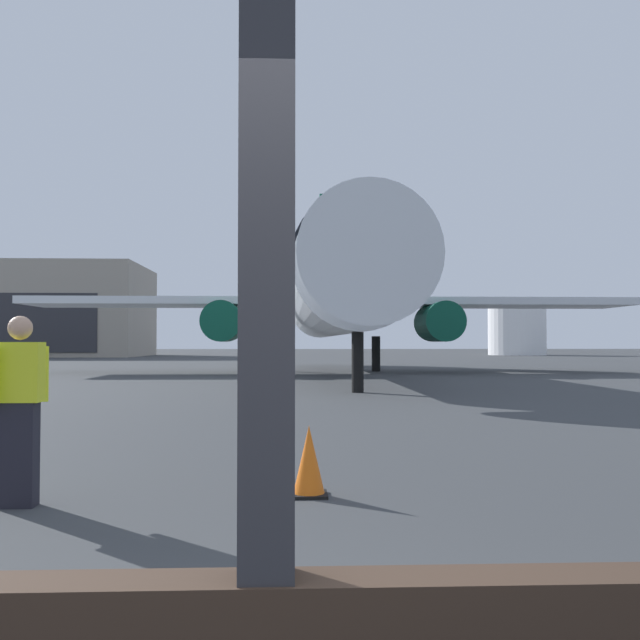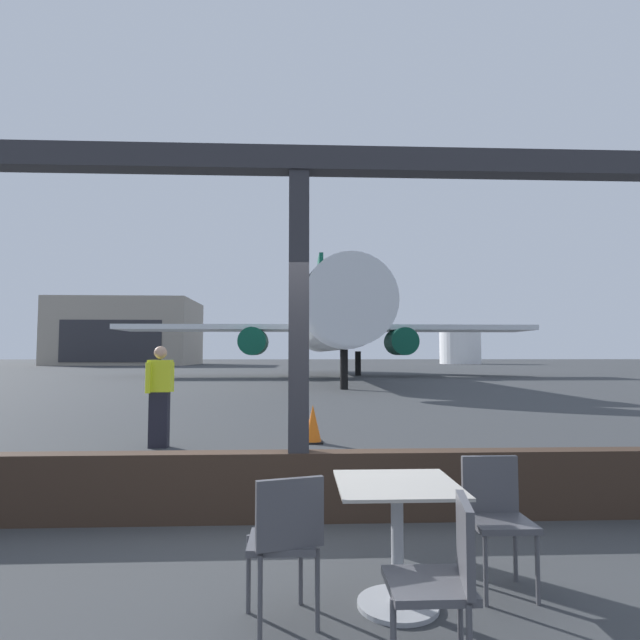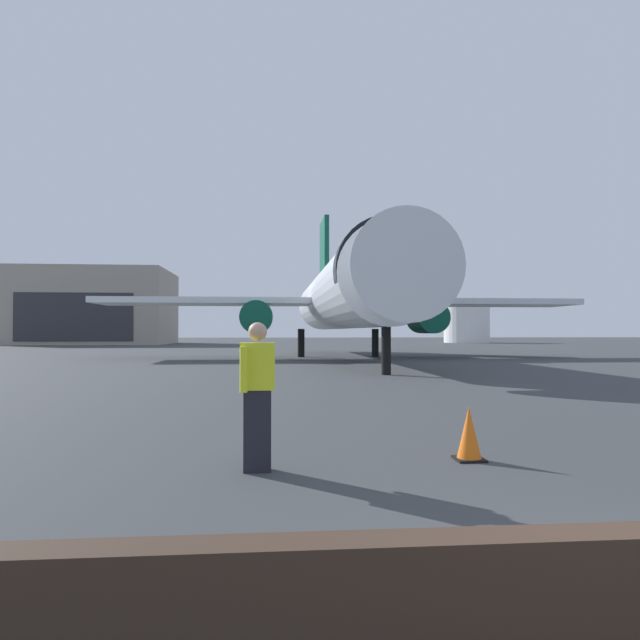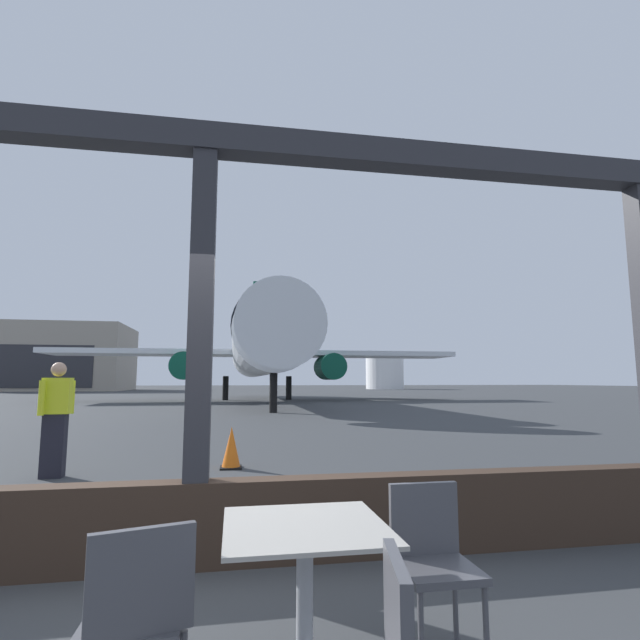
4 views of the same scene
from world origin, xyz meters
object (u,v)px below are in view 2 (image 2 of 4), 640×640
(cafe_chair_window_right, at_px, (444,572))
(distant_hangar, at_px, (128,333))
(cafe_chair_aisle_left, at_px, (285,534))
(fuel_storage_tank, at_px, (460,347))
(dining_table, at_px, (397,535))
(airplane, at_px, (329,322))
(ground_crew_worker, at_px, (160,395))
(traffic_cone, at_px, (313,425))
(cafe_chair_window_left, at_px, (496,509))

(cafe_chair_window_right, distance_m, distant_hangar, 80.72)
(cafe_chair_window_right, distance_m, cafe_chair_aisle_left, 0.97)
(fuel_storage_tank, bearing_deg, cafe_chair_aisle_left, -108.38)
(dining_table, xyz_separation_m, airplane, (1.46, 31.58, 3.31))
(cafe_chair_window_right, relative_size, distant_hangar, 0.05)
(ground_crew_worker, bearing_deg, traffic_cone, 7.15)
(ground_crew_worker, bearing_deg, cafe_chair_aisle_left, -68.76)
(dining_table, xyz_separation_m, fuel_storage_tank, (25.81, 79.57, 2.33))
(traffic_cone, bearing_deg, cafe_chair_window_right, -86.32)
(airplane, relative_size, distant_hangar, 1.54)
(fuel_storage_tank, bearing_deg, dining_table, -107.97)
(dining_table, xyz_separation_m, distant_hangar, (-26.16, 75.42, 4.38))
(cafe_chair_window_left, height_order, airplane, airplane)
(traffic_cone, distance_m, fuel_storage_tank, 78.07)
(distant_hangar, xyz_separation_m, fuel_storage_tank, (51.97, 4.15, -2.05))
(distant_hangar, bearing_deg, dining_table, -70.87)
(traffic_cone, bearing_deg, ground_crew_worker, -172.85)
(cafe_chair_window_right, height_order, distant_hangar, distant_hangar)
(cafe_chair_aisle_left, bearing_deg, traffic_cone, 86.82)
(traffic_cone, bearing_deg, cafe_chair_aisle_left, -93.18)
(cafe_chair_window_left, bearing_deg, airplane, 88.67)
(cafe_chair_aisle_left, relative_size, traffic_cone, 1.29)
(ground_crew_worker, distance_m, traffic_cone, 2.74)
(ground_crew_worker, distance_m, fuel_storage_tank, 79.30)
(distant_hangar, bearing_deg, ground_crew_worker, -71.64)
(traffic_cone, distance_m, distant_hangar, 74.14)
(cafe_chair_window_left, distance_m, cafe_chair_aisle_left, 1.52)
(cafe_chair_aisle_left, distance_m, distant_hangar, 79.93)
(dining_table, relative_size, fuel_storage_tank, 0.12)
(cafe_chair_window_right, relative_size, cafe_chair_aisle_left, 1.00)
(cafe_chair_window_right, height_order, cafe_chair_aisle_left, cafe_chair_window_right)
(dining_table, bearing_deg, cafe_chair_aisle_left, -162.14)
(traffic_cone, bearing_deg, fuel_storage_tank, 70.41)
(cafe_chair_aisle_left, distance_m, traffic_cone, 6.30)
(traffic_cone, bearing_deg, airplane, 85.91)
(dining_table, bearing_deg, airplane, 87.35)
(dining_table, xyz_separation_m, ground_crew_worker, (-3.03, 5.72, 0.46))
(cafe_chair_aisle_left, height_order, airplane, airplane)
(cafe_chair_window_left, bearing_deg, cafe_chair_window_right, -122.49)
(ground_crew_worker, relative_size, fuel_storage_tank, 0.26)
(cafe_chair_window_right, bearing_deg, fuel_storage_tank, 72.25)
(airplane, bearing_deg, cafe_chair_aisle_left, -93.91)
(dining_table, bearing_deg, ground_crew_worker, 117.86)
(cafe_chair_window_right, distance_m, airplane, 32.57)
(airplane, height_order, ground_crew_worker, airplane)
(dining_table, height_order, distant_hangar, distant_hangar)
(dining_table, relative_size, traffic_cone, 1.13)
(cafe_chair_window_right, xyz_separation_m, fuel_storage_tank, (25.73, 80.37, 2.23))
(airplane, bearing_deg, fuel_storage_tank, 63.10)
(ground_crew_worker, bearing_deg, cafe_chair_window_right, -64.56)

